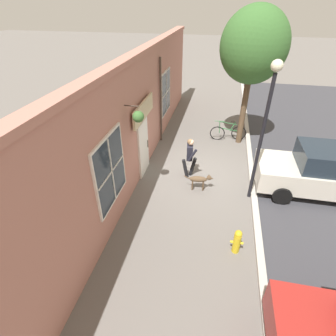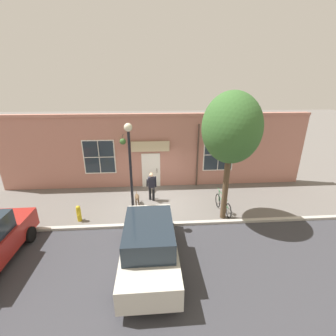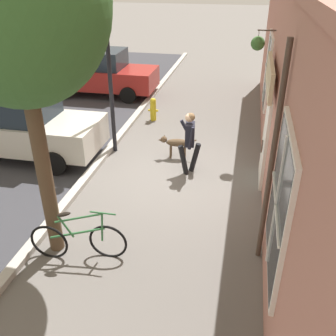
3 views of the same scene
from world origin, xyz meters
name	(u,v)px [view 3 (image 3 of 3)]	position (x,y,z in m)	size (l,w,h in m)	color
ground_plane	(171,176)	(0.00, 0.00, 0.00)	(90.00, 90.00, 0.00)	#66605B
storefront_facade	(281,97)	(-2.34, 0.00, 2.20)	(0.95, 18.00, 4.37)	#B27566
pedestrian_walking	(190,138)	(-0.39, -0.29, 0.94)	(0.57, 0.55, 1.59)	black
dog_on_leash	(176,143)	(0.09, -1.04, 0.42)	(1.04, 0.30, 0.63)	brown
street_tree_by_curb	(15,7)	(1.53, 3.04, 4.14)	(2.67, 2.40, 5.70)	brown
leaning_bicycle	(79,240)	(1.02, 3.19, 0.38)	(1.72, 0.28, 1.01)	black
parked_car_nearest_curb	(100,72)	(4.10, -5.96, 0.88)	(4.31, 1.96, 1.75)	maroon
parked_car_mid_block	(19,124)	(4.24, -0.36, 0.88)	(4.31, 1.96, 1.75)	beige
street_lamp	(107,41)	(1.84, -1.09, 2.98)	(0.32, 0.32, 4.51)	black
fire_hydrant	(153,109)	(1.35, -3.60, 0.40)	(0.34, 0.20, 0.77)	gold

